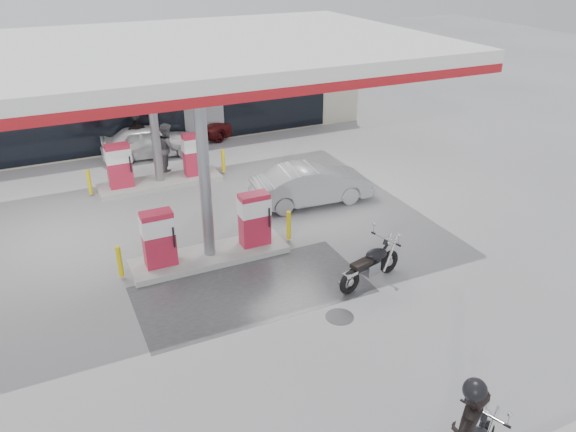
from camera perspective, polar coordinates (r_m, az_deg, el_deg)
name	(u,v)px	position (r m, az deg, el deg)	size (l,w,h in m)	color
ground	(234,294)	(14.77, -5.48, -7.92)	(90.00, 90.00, 0.00)	gray
wet_patch	(252,290)	(14.90, -3.66, -7.48)	(6.00, 3.00, 0.00)	#4C4C4F
drain_cover	(340,317)	(13.97, 5.26, -10.15)	(0.70, 0.70, 0.01)	#38383A
store_building	(117,86)	(28.50, -17.01, 12.53)	(22.00, 8.22, 4.00)	beige
canopy	(167,54)	(17.30, -12.18, 15.76)	(16.00, 10.02, 5.51)	silver
pump_island_near	(209,237)	(16.03, -8.05, -2.12)	(5.14, 1.30, 1.78)	#9E9E99
pump_island_far	(159,167)	(21.36, -12.99, 4.90)	(5.14, 1.30, 1.78)	#9E9E99
parked_motorcycle	(371,265)	(15.09, 8.44, -5.00)	(2.19, 0.94, 1.15)	black
sedan_white	(150,141)	(24.40, -13.88, 7.43)	(1.60, 3.99, 1.36)	silver
attendant	(168,149)	(22.29, -12.12, 6.72)	(0.98, 0.76, 2.01)	#56565A
hatchback_silver	(311,184)	(19.38, 2.40, 3.25)	(1.45, 4.16, 1.37)	#A1A4A9
parked_car_right	(229,120)	(27.06, -6.03, 9.63)	(1.84, 3.99, 1.11)	#4E1112
biker_walking	(138,137)	(24.34, -15.04, 7.79)	(1.05, 0.44, 1.79)	black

